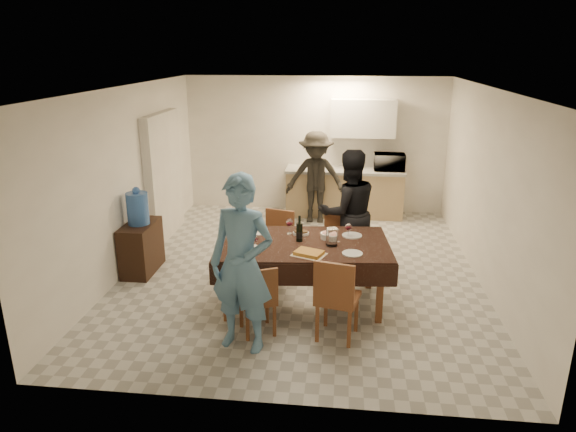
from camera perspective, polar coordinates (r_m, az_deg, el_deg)
name	(u,v)px	position (r m, az deg, el deg)	size (l,w,h in m)	color
floor	(301,269)	(7.57, 1.45, -5.95)	(5.00, 6.00, 0.02)	beige
ceiling	(302,88)	(6.93, 1.62, 14.08)	(5.00, 6.00, 0.02)	white
wall_back	(315,145)	(10.06, 3.00, 7.89)	(5.00, 0.02, 2.60)	white
wall_front	(271,273)	(4.32, -1.90, -6.40)	(5.00, 0.02, 2.60)	white
wall_left	(129,179)	(7.75, -17.26, 3.97)	(0.02, 6.00, 2.60)	white
wall_right	(488,189)	(7.37, 21.30, 2.83)	(0.02, 6.00, 2.60)	white
stub_partition	(164,176)	(8.86, -13.63, 4.33)	(0.15, 1.40, 2.10)	white
kitchen_base_cabinet	(344,193)	(9.93, 6.27, 2.51)	(2.20, 0.60, 0.86)	tan
kitchen_worktop	(345,170)	(9.82, 6.36, 5.07)	(2.24, 0.64, 0.05)	#A4A5A0
upper_cabinet	(363,118)	(9.79, 8.35, 10.69)	(1.20, 0.34, 0.70)	silver
dining_table	(303,246)	(6.32, 1.68, -3.30)	(2.20, 1.41, 0.82)	black
chair_near_left	(256,294)	(5.73, -3.59, -8.64)	(0.51, 0.52, 0.45)	brown
chair_near_right	(338,292)	(5.61, 5.57, -8.40)	(0.53, 0.54, 0.53)	brown
chair_far_left	(274,241)	(7.05, -1.54, -2.78)	(0.52, 0.52, 0.51)	brown
chair_far_right	(340,242)	(6.98, 5.80, -2.84)	(0.46, 0.46, 0.53)	brown
console	(141,248)	(7.68, -15.97, -3.40)	(0.39, 0.78, 0.73)	black
water_jug	(138,209)	(7.49, -16.36, 0.80)	(0.30, 0.30, 0.45)	#3D71CD
wine_bottle	(299,228)	(6.30, 1.28, -1.40)	(0.08, 0.08, 0.33)	black
water_pitcher	(332,237)	(6.20, 4.88, -2.33)	(0.14, 0.14, 0.22)	white
savoury_tart	(309,253)	(5.94, 2.34, -4.13)	(0.36, 0.27, 0.05)	#C18A38
salad_bowl	(328,236)	(6.44, 4.48, -2.20)	(0.19, 0.19, 0.07)	silver
mushroom_dish	(301,233)	(6.56, 1.45, -1.95)	(0.19, 0.19, 0.03)	silver
wine_glass_a	(255,242)	(6.11, -3.66, -2.86)	(0.08, 0.08, 0.17)	white
wine_glass_b	(348,230)	(6.49, 6.72, -1.59)	(0.08, 0.08, 0.19)	white
wine_glass_c	(289,226)	(6.57, 0.17, -1.13)	(0.09, 0.09, 0.21)	white
plate_near_left	(250,249)	(6.10, -4.19, -3.69)	(0.28, 0.28, 0.02)	silver
plate_near_right	(352,253)	(6.01, 7.17, -4.15)	(0.24, 0.24, 0.01)	silver
plate_far_left	(259,232)	(6.65, -3.26, -1.78)	(0.25, 0.25, 0.01)	silver
plate_far_right	(352,236)	(6.57, 7.13, -2.17)	(0.25, 0.25, 0.01)	silver
microwave	(389,162)	(9.81, 11.21, 5.91)	(0.56, 0.38, 0.31)	silver
person_near	(242,264)	(5.36, -5.14, -5.38)	(0.70, 0.46, 1.92)	#5989B3
person_far	(348,212)	(7.25, 6.71, 0.41)	(0.87, 0.68, 1.79)	black
person_kitchen	(316,177)	(9.40, 3.10, 4.30)	(1.09, 0.63, 1.68)	black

